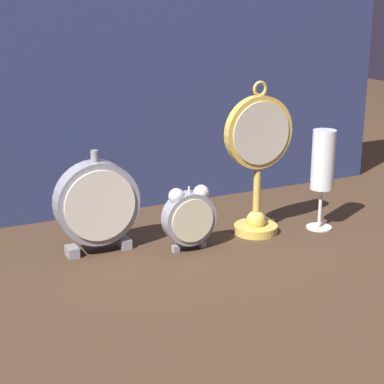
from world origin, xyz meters
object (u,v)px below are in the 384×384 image
at_px(mantel_clock_silver, 97,204).
at_px(champagne_flute, 323,166).
at_px(pocket_watch_on_stand, 258,162).
at_px(alarm_clock_twin_bell, 189,215).

bearing_deg(mantel_clock_silver, champagne_flute, -9.33).
relative_size(pocket_watch_on_stand, champagne_flute, 1.49).
relative_size(pocket_watch_on_stand, mantel_clock_silver, 1.57).
distance_m(alarm_clock_twin_bell, mantel_clock_silver, 0.17).
bearing_deg(pocket_watch_on_stand, champagne_flute, -14.27).
relative_size(alarm_clock_twin_bell, champagne_flute, 0.60).
xyz_separation_m(pocket_watch_on_stand, mantel_clock_silver, (-0.31, 0.04, -0.05)).
bearing_deg(pocket_watch_on_stand, mantel_clock_silver, 172.77).
height_order(pocket_watch_on_stand, alarm_clock_twin_bell, pocket_watch_on_stand).
xyz_separation_m(pocket_watch_on_stand, champagne_flute, (0.13, -0.03, -0.02)).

